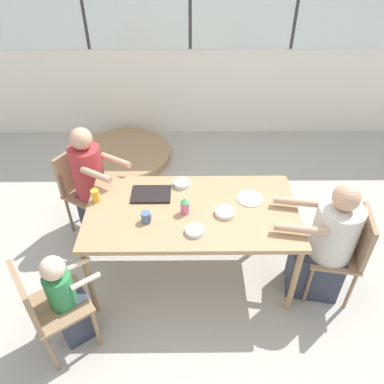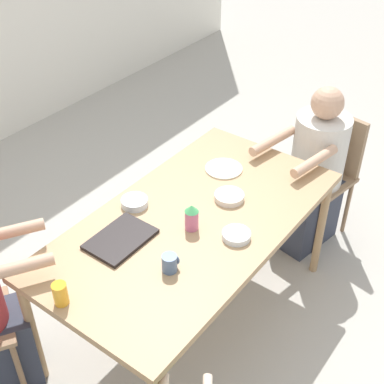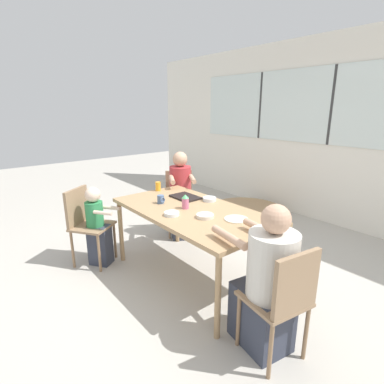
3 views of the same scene
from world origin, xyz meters
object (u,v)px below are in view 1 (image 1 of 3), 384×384
(chair_for_toddler, at_px, (44,305))
(bowl_fruit, at_px, (195,231))
(person_man_blue_shirt, at_px, (325,248))
(folded_table_stack, at_px, (123,155))
(chair_for_man_blue_shirt, at_px, (347,248))
(juice_glass, at_px, (95,196))
(sippy_cup, at_px, (185,205))
(chair_for_woman_green_shirt, at_px, (82,184))
(person_toddler, at_px, (68,302))
(bowl_white_shallow, at_px, (225,212))
(bowl_cereal, at_px, (182,183))
(person_woman_green_shirt, at_px, (94,189))
(coffee_mug, at_px, (146,217))

(chair_for_toddler, bearing_deg, bowl_fruit, 78.69)
(person_man_blue_shirt, xyz_separation_m, folded_table_stack, (-1.99, 2.13, -0.45))
(chair_for_man_blue_shirt, distance_m, juice_glass, 2.10)
(sippy_cup, bearing_deg, chair_for_woman_green_shirt, 145.83)
(chair_for_toddler, bearing_deg, person_toddler, 90.00)
(bowl_fruit, bearing_deg, chair_for_toddler, -156.11)
(chair_for_woman_green_shirt, bearing_deg, bowl_white_shallow, 93.24)
(bowl_cereal, xyz_separation_m, folded_table_stack, (-0.81, 1.61, -0.73))
(chair_for_woman_green_shirt, relative_size, bowl_white_shallow, 5.41)
(sippy_cup, bearing_deg, chair_for_man_blue_shirt, -7.71)
(chair_for_woman_green_shirt, distance_m, person_toddler, 1.32)
(sippy_cup, bearing_deg, person_man_blue_shirt, -7.39)
(person_man_blue_shirt, bearing_deg, bowl_fruit, 103.94)
(person_man_blue_shirt, relative_size, person_toddler, 1.25)
(chair_for_woman_green_shirt, height_order, bowl_fruit, chair_for_woman_green_shirt)
(juice_glass, relative_size, bowl_cereal, 0.75)
(person_woman_green_shirt, relative_size, folded_table_stack, 0.95)
(chair_for_toddler, xyz_separation_m, sippy_cup, (0.98, 0.69, 0.31))
(chair_for_man_blue_shirt, xyz_separation_m, bowl_fruit, (-1.24, -0.05, 0.25))
(chair_for_man_blue_shirt, height_order, bowl_fruit, chair_for_man_blue_shirt)
(chair_for_woman_green_shirt, relative_size, person_man_blue_shirt, 0.77)
(person_toddler, height_order, bowl_white_shallow, person_toddler)
(chair_for_woman_green_shirt, bearing_deg, bowl_cereal, 102.57)
(person_toddler, xyz_separation_m, folded_table_stack, (0.01, 2.58, -0.38))
(person_toddler, bearing_deg, bowl_fruit, 76.96)
(bowl_cereal, distance_m, bowl_fruit, 0.60)
(sippy_cup, relative_size, bowl_cereal, 1.02)
(folded_table_stack, bearing_deg, chair_for_man_blue_shirt, -44.98)
(person_man_blue_shirt, height_order, juice_glass, person_man_blue_shirt)
(person_man_blue_shirt, bearing_deg, juice_glass, 90.71)
(chair_for_man_blue_shirt, bearing_deg, person_toddler, 110.99)
(person_man_blue_shirt, bearing_deg, bowl_white_shallow, 90.86)
(chair_for_man_blue_shirt, xyz_separation_m, coffee_mug, (-1.61, 0.08, 0.28))
(bowl_cereal, height_order, bowl_fruit, bowl_cereal)
(chair_for_woman_green_shirt, distance_m, bowl_cereal, 1.09)
(bowl_cereal, bearing_deg, person_man_blue_shirt, -23.51)
(folded_table_stack, bearing_deg, person_woman_green_shirt, -92.05)
(sippy_cup, bearing_deg, chair_for_toddler, -144.80)
(person_man_blue_shirt, xyz_separation_m, bowl_white_shallow, (-0.82, 0.13, 0.28))
(person_woman_green_shirt, distance_m, person_toddler, 1.23)
(person_man_blue_shirt, bearing_deg, person_toddler, 112.69)
(coffee_mug, relative_size, bowl_cereal, 0.61)
(person_woman_green_shirt, relative_size, person_toddler, 1.29)
(bowl_white_shallow, bearing_deg, sippy_cup, 176.78)
(chair_for_toddler, height_order, person_toddler, person_toddler)
(chair_for_woman_green_shirt, xyz_separation_m, chair_for_man_blue_shirt, (2.34, -0.88, 0.00))
(person_woman_green_shirt, bearing_deg, juice_glass, 49.21)
(person_woman_green_shirt, bearing_deg, chair_for_man_blue_shirt, 101.41)
(person_woman_green_shirt, xyz_separation_m, bowl_cereal, (0.86, -0.25, 0.25))
(person_man_blue_shirt, bearing_deg, chair_for_man_blue_shirt, -90.00)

